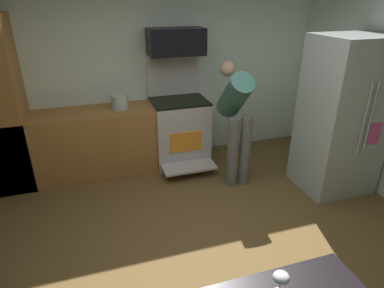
% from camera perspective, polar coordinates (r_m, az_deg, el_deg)
% --- Properties ---
extents(ground_plane, '(5.20, 4.80, 0.02)m').
position_cam_1_polar(ground_plane, '(3.31, 1.47, -19.14)').
color(ground_plane, brown).
extents(wall_back, '(5.20, 0.12, 2.60)m').
position_cam_1_polar(wall_back, '(4.76, -7.74, 12.59)').
color(wall_back, silver).
rests_on(wall_back, ground).
extents(lower_cabinet_run, '(2.40, 0.60, 0.90)m').
position_cam_1_polar(lower_cabinet_run, '(4.61, -17.36, 0.11)').
color(lower_cabinet_run, '#9D6934').
rests_on(lower_cabinet_run, ground).
extents(oven_range, '(0.76, 0.95, 1.54)m').
position_cam_1_polar(oven_range, '(4.71, -2.24, 2.65)').
color(oven_range, beige).
rests_on(oven_range, ground).
extents(microwave, '(0.74, 0.38, 0.34)m').
position_cam_1_polar(microwave, '(4.49, -2.83, 17.42)').
color(microwave, black).
rests_on(microwave, oven_range).
extents(refrigerator, '(0.83, 0.74, 1.89)m').
position_cam_1_polar(refrigerator, '(4.31, 24.73, 4.31)').
color(refrigerator, '#B0BDBB').
rests_on(refrigerator, ground).
extents(person_cook, '(0.31, 0.68, 1.52)m').
position_cam_1_polar(person_cook, '(4.14, 7.65, 5.20)').
color(person_cook, slate).
rests_on(person_cook, ground).
extents(wine_glass_mid, '(0.08, 0.08, 0.14)m').
position_cam_1_polar(wine_glass_mid, '(1.80, 15.30, -21.70)').
color(wine_glass_mid, silver).
rests_on(wine_glass_mid, counter_island).
extents(stock_pot, '(0.22, 0.22, 0.19)m').
position_cam_1_polar(stock_pot, '(4.43, -12.50, 7.23)').
color(stock_pot, '#AFC1BA').
rests_on(stock_pot, lower_cabinet_run).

